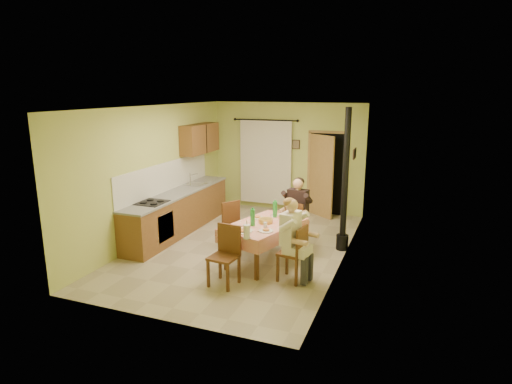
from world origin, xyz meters
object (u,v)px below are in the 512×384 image
at_px(chair_right, 292,264).
at_px(stove_flue, 344,200).
at_px(man_far, 297,204).
at_px(chair_near, 224,268).
at_px(chair_far, 296,233).
at_px(chair_left, 236,237).
at_px(man_right, 292,230).
at_px(dining_table, 264,243).

distance_m(chair_right, stove_flue, 1.95).
bearing_deg(man_far, chair_near, -98.83).
bearing_deg(stove_flue, man_far, -170.78).
distance_m(chair_far, chair_left, 1.24).
bearing_deg(chair_near, chair_far, -100.36).
bearing_deg(man_right, chair_right, -90.00).
bearing_deg(dining_table, chair_left, 168.86).
bearing_deg(man_far, stove_flue, 16.74).
bearing_deg(chair_near, dining_table, -99.49).
distance_m(dining_table, stove_flue, 1.84).
bearing_deg(man_far, chair_far, -90.00).
height_order(chair_right, stove_flue, stove_flue).
relative_size(chair_far, stove_flue, 0.34).
distance_m(dining_table, chair_near, 1.12).
height_order(chair_left, man_right, man_right).
height_order(chair_right, man_far, man_far).
distance_m(chair_far, chair_right, 1.61).
distance_m(dining_table, chair_far, 1.10).
distance_m(chair_near, chair_left, 1.52).
bearing_deg(chair_far, dining_table, -99.77).
xyz_separation_m(chair_near, stove_flue, (1.53, 2.28, 0.73)).
relative_size(chair_near, man_right, 0.71).
relative_size(man_far, man_right, 1.00).
xyz_separation_m(dining_table, chair_right, (0.69, -0.52, -0.09)).
bearing_deg(man_right, chair_far, 22.49).
bearing_deg(man_far, man_right, -69.87).
bearing_deg(chair_right, chair_near, 128.68).
bearing_deg(chair_near, man_far, -100.31).
relative_size(dining_table, chair_near, 1.82).
distance_m(man_far, man_right, 1.62).
height_order(chair_far, chair_left, chair_left).
distance_m(man_right, stove_flue, 1.82).
height_order(chair_right, chair_left, chair_left).
xyz_separation_m(dining_table, chair_left, (-0.72, 0.39, -0.09)).
relative_size(chair_left, man_far, 0.70).
distance_m(chair_far, man_right, 1.71).
relative_size(chair_right, stove_flue, 0.34).
relative_size(dining_table, chair_far, 1.89).
height_order(dining_table, chair_near, chair_near).
bearing_deg(stove_flue, chair_near, -123.81).
bearing_deg(chair_far, man_right, -69.72).
xyz_separation_m(chair_far, man_far, (0.00, 0.01, 0.59)).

